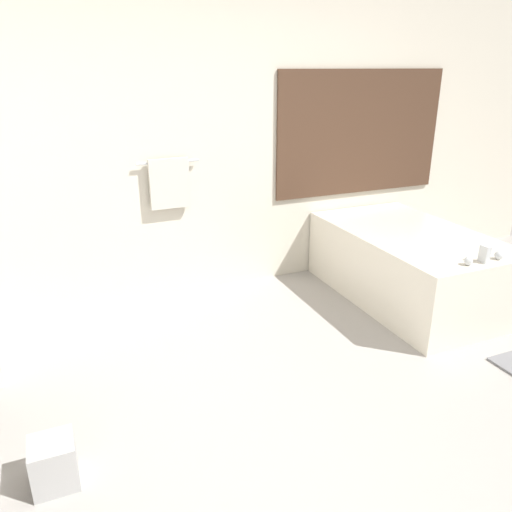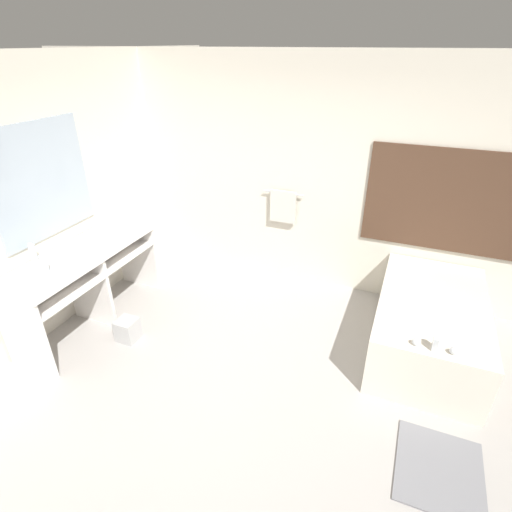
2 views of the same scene
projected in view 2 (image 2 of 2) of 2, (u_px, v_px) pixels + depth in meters
ground_plane at (232, 401)px, 3.46m from camera, size 16.00×16.00×0.00m
wall_back_with_blinds at (315, 179)px, 4.62m from camera, size 7.40×0.13×2.70m
wall_left_with_mirror at (3, 219)px, 3.57m from camera, size 0.08×7.40×2.70m
vanity_counter at (87, 269)px, 4.18m from camera, size 0.60×1.70×0.87m
sink_faucet at (85, 231)px, 4.27m from camera, size 0.09×0.04×0.18m
bathtub at (429, 322)px, 3.91m from camera, size 0.98×1.67×0.70m
water_bottle_1 at (44, 265)px, 3.61m from camera, size 0.06×0.06×0.22m
water_bottle_2 at (33, 254)px, 3.80m from camera, size 0.06×0.06×0.21m
water_bottle_3 at (70, 260)px, 3.68m from camera, size 0.06×0.06×0.21m
waste_bin at (128, 330)px, 4.13m from camera, size 0.20×0.20×0.24m
bath_mat at (439, 470)px, 2.90m from camera, size 0.60×0.69×0.02m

